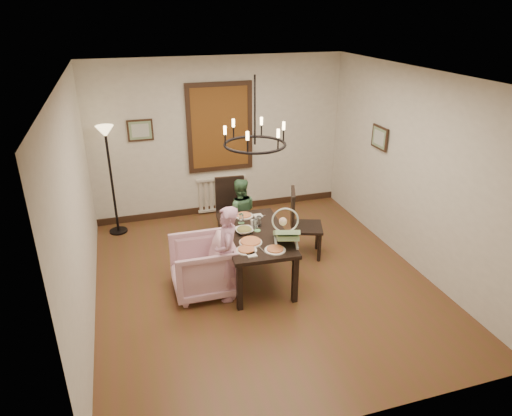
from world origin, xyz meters
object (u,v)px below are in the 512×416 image
armchair (203,266)px  elderly_woman (228,261)px  chair_far (232,212)px  dining_table (255,238)px  baby_bouncer (286,231)px  floor_lamp (112,183)px  chair_right (306,223)px  drinking_glass (255,224)px  seated_man (240,219)px

armchair → elderly_woman: size_ratio=0.77×
chair_far → dining_table: bearing=-83.7°
armchair → baby_bouncer: bearing=76.3°
chair_far → floor_lamp: floor_lamp is taller
chair_right → drinking_glass: bearing=124.9°
drinking_glass → elderly_woman: bearing=-136.7°
chair_far → floor_lamp: (-1.79, 0.91, 0.37)m
chair_far → armchair: chair_far is taller
elderly_woman → chair_right: bearing=130.2°
dining_table → floor_lamp: floor_lamp is taller
chair_far → elderly_woman: (-0.44, -1.49, 0.01)m
drinking_glass → armchair: bearing=-162.7°
drinking_glass → floor_lamp: size_ratio=0.07×
armchair → chair_far: bearing=150.5°
elderly_woman → baby_bouncer: 0.85m
chair_far → floor_lamp: size_ratio=0.59×
dining_table → baby_bouncer: 0.56m
armchair → dining_table: bearing=99.5°
baby_bouncer → elderly_woman: bearing=-166.5°
chair_far → seated_man: bearing=-59.1°
baby_bouncer → chair_right: bearing=67.0°
seated_man → floor_lamp: size_ratio=0.52×
armchair → elderly_woman: (0.29, -0.24, 0.16)m
drinking_glass → floor_lamp: floor_lamp is taller
elderly_woman → drinking_glass: (0.53, 0.49, 0.23)m
chair_right → elderly_woman: same height
dining_table → chair_right: size_ratio=1.45×
dining_table → elderly_woman: 0.60m
chair_far → drinking_glass: (0.08, -1.00, 0.24)m
chair_far → elderly_woman: 1.56m
elderly_woman → baby_bouncer: bearing=100.0°
chair_far → drinking_glass: bearing=-80.8°
floor_lamp → baby_bouncer: bearing=-48.8°
dining_table → baby_bouncer: size_ratio=3.07×
elderly_woman → drinking_glass: 0.76m
dining_table → baby_bouncer: (0.30, -0.39, 0.25)m
chair_far → armchair: size_ratio=1.29×
dining_table → elderly_woman: elderly_woman is taller
drinking_glass → floor_lamp: 2.67m
dining_table → floor_lamp: (-1.82, 2.04, 0.28)m
baby_bouncer → drinking_glass: 0.59m
chair_right → drinking_glass: size_ratio=8.19×
baby_bouncer → armchair: bearing=-178.6°
dining_table → baby_bouncer: baby_bouncer is taller
chair_right → baby_bouncer: bearing=160.3°
baby_bouncer → chair_far: bearing=118.5°
armchair → drinking_glass: 0.94m
elderly_woman → drinking_glass: size_ratio=8.20×
chair_right → seated_man: 1.07m
dining_table → armchair: (-0.76, -0.12, -0.25)m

